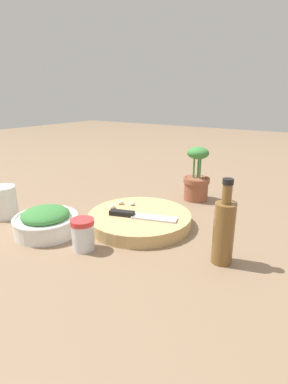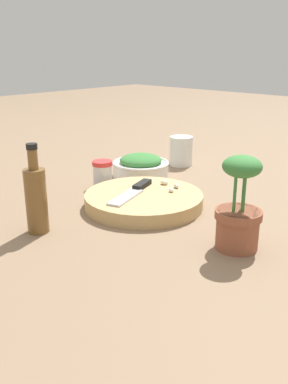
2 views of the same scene
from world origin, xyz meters
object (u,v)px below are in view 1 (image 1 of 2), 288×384
Objects in this scene: spice_jar at (83,234)px; coffee_mug at (3,202)px; oil_bottle at (224,230)px; potted_herb at (197,179)px; cutting_board at (140,219)px; herb_bowl at (46,221)px; chef_knife at (138,216)px; garlic_cloves at (119,205)px.

spice_jar is 0.71× the size of coffee_mug.
potted_herb is (-0.22, 0.35, 0.00)m from oil_bottle.
cutting_board is 1.52× the size of oil_bottle.
herb_bowl is at bearing -134.90° from cutting_board.
garlic_cloves is (-0.09, 0.03, 0.00)m from chef_knife.
herb_bowl is (-0.10, -0.19, -0.01)m from garlic_cloves.
oil_bottle is (0.25, -0.04, 0.04)m from chef_knife.
coffee_mug is (-0.19, -0.00, 0.01)m from herb_bowl.
oil_bottle reaches higher than chef_knife.
potted_herb reaches higher than garlic_cloves.
cutting_board is 3.81× the size of spice_jar.
potted_herb is at bearing 48.47° from coffee_mug.
coffee_mug reaches higher than herb_bowl.
spice_jar reaches higher than cutting_board.
herb_bowl reaches higher than chef_knife.
coffee_mug is (-0.38, -0.16, 0.01)m from chef_knife.
coffee_mug is 0.56× the size of oil_bottle.
cutting_board is 0.08m from garlic_cloves.
oil_bottle reaches higher than cutting_board.
potted_herb reaches higher than spice_jar.
spice_jar is at bearing -76.75° from garlic_cloves.
oil_bottle is 1.03× the size of potted_herb.
herb_bowl reaches higher than garlic_cloves.
coffee_mug is at bearing -169.53° from oil_bottle.
cutting_board is 2.72× the size of coffee_mug.
garlic_cloves is at bearing 103.25° from spice_jar.
spice_jar is 0.33m from coffee_mug.
chef_knife is 2.57× the size of garlic_cloves.
cutting_board is at bearing 79.63° from spice_jar.
garlic_cloves is 0.34m from coffee_mug.
chef_knife is 0.25m from oil_bottle.
oil_bottle is at bearing 22.97° from spice_jar.
oil_bottle is at bearing -13.42° from cutting_board.
garlic_cloves is (-0.08, 0.01, 0.02)m from cutting_board.
cutting_board is at bearing 166.58° from oil_bottle.
chef_knife is at bearing 39.77° from herb_bowl.
spice_jar is 0.32m from oil_bottle.
cutting_board is at bearing 25.79° from coffee_mug.
coffee_mug is (-0.37, -0.18, 0.03)m from cutting_board.
garlic_cloves is at bearing 63.26° from herb_bowl.
cutting_board is 1.70× the size of herb_bowl.
oil_bottle reaches higher than potted_herb.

